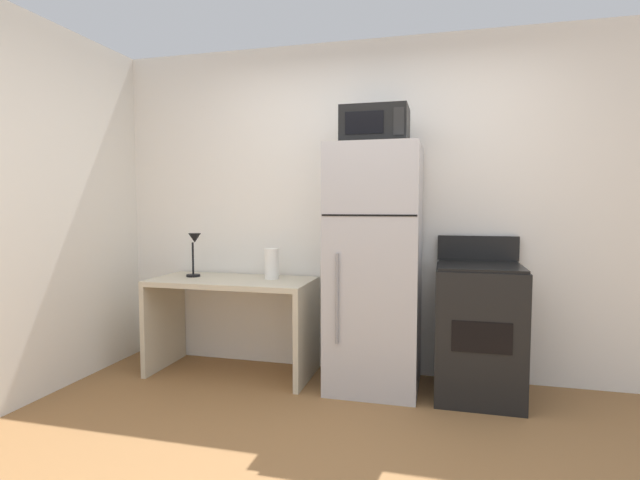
# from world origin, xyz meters

# --- Properties ---
(wall_back_white) EXTENTS (5.00, 0.10, 2.60)m
(wall_back_white) POSITION_xyz_m (0.00, 1.70, 1.30)
(wall_back_white) COLOR white
(wall_back_white) RESTS_ON ground
(desk) EXTENTS (1.26, 0.60, 0.75)m
(desk) POSITION_xyz_m (-1.09, 1.33, 0.53)
(desk) COLOR beige
(desk) RESTS_ON ground
(desk_lamp) EXTENTS (0.14, 0.12, 0.35)m
(desk_lamp) POSITION_xyz_m (-1.42, 1.36, 0.99)
(desk_lamp) COLOR black
(desk_lamp) RESTS_ON desk
(paper_towel_roll) EXTENTS (0.11, 0.11, 0.24)m
(paper_towel_roll) POSITION_xyz_m (-0.79, 1.41, 0.87)
(paper_towel_roll) COLOR white
(paper_towel_roll) RESTS_ON desk
(refrigerator) EXTENTS (0.64, 0.63, 1.75)m
(refrigerator) POSITION_xyz_m (0.03, 1.33, 0.87)
(refrigerator) COLOR #B7B7BC
(refrigerator) RESTS_ON ground
(microwave) EXTENTS (0.46, 0.35, 0.26)m
(microwave) POSITION_xyz_m (0.03, 1.30, 1.88)
(microwave) COLOR black
(microwave) RESTS_ON refrigerator
(oven_range) EXTENTS (0.57, 0.61, 1.10)m
(oven_range) POSITION_xyz_m (0.76, 1.33, 0.47)
(oven_range) COLOR black
(oven_range) RESTS_ON ground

